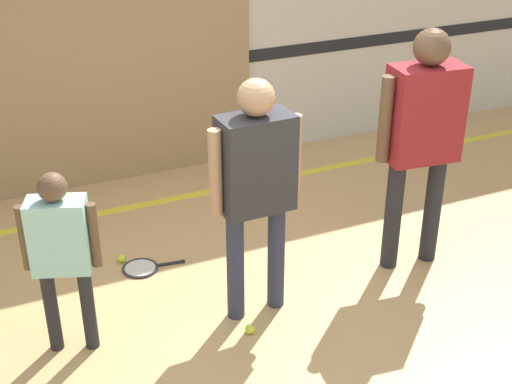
# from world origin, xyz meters

# --- Properties ---
(ground_plane) EXTENTS (16.00, 16.00, 0.00)m
(ground_plane) POSITION_xyz_m (0.00, 0.00, 0.00)
(ground_plane) COLOR tan
(wall_back) EXTENTS (16.00, 0.07, 3.20)m
(wall_back) POSITION_xyz_m (0.00, 2.60, 1.60)
(wall_back) COLOR beige
(wall_back) RESTS_ON ground_plane
(wall_panel) EXTENTS (2.79, 0.05, 2.14)m
(wall_panel) POSITION_xyz_m (-0.39, 2.54, 1.07)
(wall_panel) COLOR #9E7F56
(wall_panel) RESTS_ON ground_plane
(floor_stripe) EXTENTS (14.40, 0.10, 0.01)m
(floor_stripe) POSITION_xyz_m (0.00, 1.91, 0.00)
(floor_stripe) COLOR yellow
(floor_stripe) RESTS_ON ground_plane
(person_instructor) EXTENTS (0.64, 0.27, 1.68)m
(person_instructor) POSITION_xyz_m (0.00, 0.09, 1.04)
(person_instructor) COLOR #2D334C
(person_instructor) RESTS_ON ground_plane
(person_student_left) EXTENTS (0.45, 0.30, 1.25)m
(person_student_left) POSITION_xyz_m (-1.23, 0.21, 0.77)
(person_student_left) COLOR #232328
(person_student_left) RESTS_ON ground_plane
(person_student_right) EXTENTS (0.69, 0.34, 1.82)m
(person_student_right) POSITION_xyz_m (1.33, 0.18, 1.13)
(person_student_right) COLOR #232328
(person_student_right) RESTS_ON ground_plane
(racket_spare_on_floor) EXTENTS (0.50, 0.31, 0.03)m
(racket_spare_on_floor) POSITION_xyz_m (-0.58, 0.92, 0.01)
(racket_spare_on_floor) COLOR #28282D
(racket_spare_on_floor) RESTS_ON ground_plane
(tennis_ball_near_instructor) EXTENTS (0.07, 0.07, 0.07)m
(tennis_ball_near_instructor) POSITION_xyz_m (-0.14, -0.13, 0.03)
(tennis_ball_near_instructor) COLOR #CCE038
(tennis_ball_near_instructor) RESTS_ON ground_plane
(tennis_ball_by_spare_racket) EXTENTS (0.07, 0.07, 0.07)m
(tennis_ball_by_spare_racket) POSITION_xyz_m (-0.70, 1.07, 0.03)
(tennis_ball_by_spare_racket) COLOR #CCE038
(tennis_ball_by_spare_racket) RESTS_ON ground_plane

